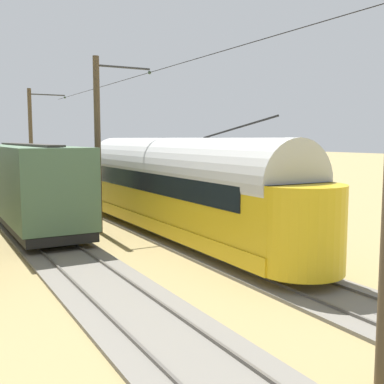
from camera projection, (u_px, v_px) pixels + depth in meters
ground_plane at (35, 230)px, 22.14m from camera, size 220.00×220.00×0.00m
track_streetcar_siding at (133, 219)px, 24.87m from camera, size 2.80×80.00×0.18m
track_adjacent_siding at (34, 228)px, 22.41m from camera, size 2.80×80.00×0.18m
vintage_streetcar at (176, 185)px, 20.39m from camera, size 2.65×18.26×4.81m
boxcar_adjacent at (28, 182)px, 22.98m from camera, size 2.96×13.31×3.85m
catenary_pole_foreground at (32, 141)px, 34.67m from camera, size 2.79×0.28×7.88m
catenary_pole_mid_near at (99, 142)px, 21.26m from camera, size 2.79×0.28×7.88m
overhead_wire_run at (142, 74)px, 22.69m from camera, size 2.59×34.93×0.18m
switch_stand at (103, 190)px, 33.31m from camera, size 0.50×0.30×1.24m
track_end_bumper at (2, 197)px, 31.63m from camera, size 1.80×0.60×0.80m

